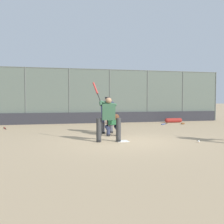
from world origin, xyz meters
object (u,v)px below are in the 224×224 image
Objects in this scene: batter_at_plate at (108,118)px; equipment_bag_dugout_side at (173,120)px; spare_bat_near_backstop at (5,128)px; spare_bat_by_padding at (164,124)px; fielding_glove_on_dirt at (183,123)px; catcher_behind_plate at (112,121)px; spare_bat_third_base_side at (101,126)px; baseball_loose at (199,141)px; umpire_home at (107,114)px.

equipment_bag_dugout_side is at bearing -123.29° from batter_at_plate.
spare_bat_by_padding is at bearing -104.73° from spare_bat_near_backstop.
fielding_glove_on_dirt is 0.23× the size of equipment_bag_dugout_side.
catcher_behind_plate reaches higher than spare_bat_third_base_side.
batter_at_plate reaches higher than spare_bat_near_backstop.
catcher_behind_plate is at bearing -100.23° from batter_at_plate.
equipment_bag_dugout_side is (0.01, -1.25, 0.10)m from fielding_glove_on_dirt.
catcher_behind_plate is 3.89m from spare_bat_third_base_side.
batter_at_plate reaches higher than spare_bat_by_padding.
batter_at_plate reaches higher than spare_bat_third_base_side.
equipment_bag_dugout_side reaches higher than fielding_glove_on_dirt.
spare_bat_by_padding is 0.78× the size of spare_bat_third_base_side.
equipment_bag_dugout_side reaches higher than baseball_loose.
batter_at_plate is 8.29m from fielding_glove_on_dirt.
baseball_loose is at bearing 65.69° from fielding_glove_on_dirt.
umpire_home is 5.92× the size of fielding_glove_on_dirt.
batter_at_plate is 5.59m from spare_bat_third_base_side.
batter_at_plate is 2.56× the size of spare_bat_third_base_side.
catcher_behind_plate reaches higher than spare_bat_by_padding.
spare_bat_third_base_side is 5.42m from equipment_bag_dugout_side.
batter_at_plate is at bearing -15.81° from spare_bat_third_base_side.
baseball_loose is (2.93, 6.49, -0.01)m from fielding_glove_on_dirt.
umpire_home is 5.93m from spare_bat_near_backstop.
baseball_loose is 8.27m from equipment_bag_dugout_side.
spare_bat_near_backstop is 5.27m from spare_bat_third_base_side.
equipment_bag_dugout_side reaches higher than spare_bat_third_base_side.
spare_bat_third_base_side is at bearing 14.42° from equipment_bag_dugout_side.
spare_bat_near_backstop is at bearing -35.13° from catcher_behind_plate.
spare_bat_third_base_side is at bearing -38.00° from spare_bat_by_padding.
catcher_behind_plate is 0.96× the size of equipment_bag_dugout_side.
spare_bat_near_backstop is 9.26m from spare_bat_by_padding.
catcher_behind_plate reaches higher than baseball_loose.
umpire_home is at bearing 38.29° from equipment_bag_dugout_side.
spare_bat_near_backstop is 10.53m from fielding_glove_on_dirt.
fielding_glove_on_dirt is (-1.27, 0.08, 0.02)m from spare_bat_by_padding.
batter_at_plate is 3.27× the size of spare_bat_by_padding.
spare_bat_by_padding is at bearing -133.57° from catcher_behind_plate.
equipment_bag_dugout_side reaches higher than spare_bat_by_padding.
umpire_home reaches higher than spare_bat_third_base_side.
umpire_home is 2.12× the size of spare_bat_near_backstop.
umpire_home reaches higher than spare_bat_by_padding.
fielding_glove_on_dirt reaches higher than baseball_loose.
fielding_glove_on_dirt is 3.85× the size of baseball_loose.
baseball_loose reaches higher than spare_bat_by_padding.
spare_bat_by_padding is 1.27m from fielding_glove_on_dirt.
baseball_loose is at bearing 172.02° from batter_at_plate.
batter_at_plate is at bearing 8.85° from spare_bat_by_padding.
catcher_behind_plate is 5.90m from spare_bat_by_padding.
baseball_loose is (-2.66, 3.34, -0.87)m from umpire_home.
catcher_behind_plate is 6.82m from fielding_glove_on_dirt.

